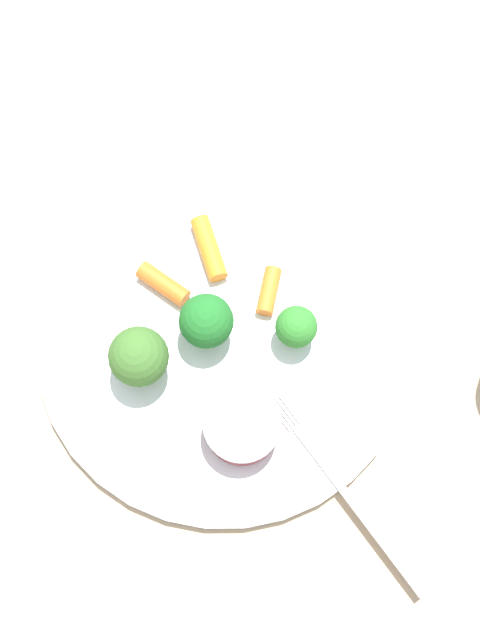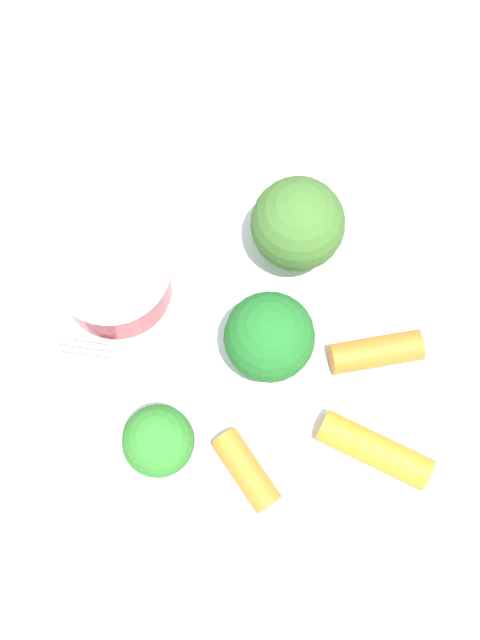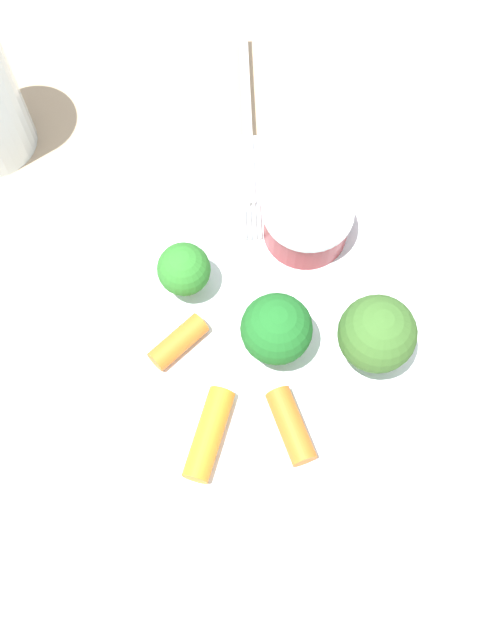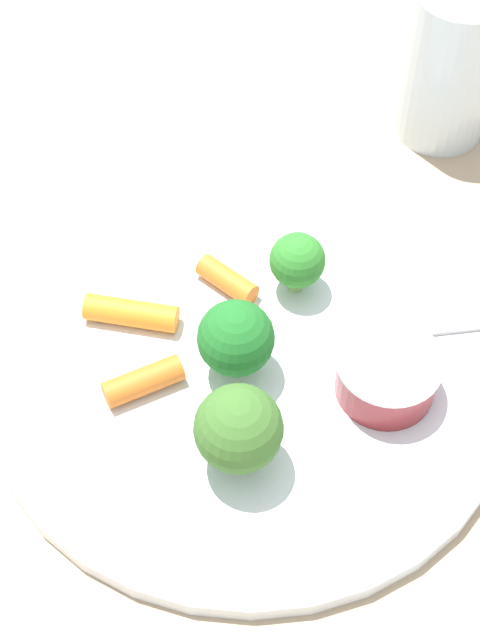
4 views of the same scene
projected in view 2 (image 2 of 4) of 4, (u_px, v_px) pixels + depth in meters
name	position (u px, v px, depth m)	size (l,w,h in m)	color
ground_plane	(247.00, 378.00, 0.43)	(2.40, 2.40, 0.00)	tan
plate	(247.00, 375.00, 0.43)	(0.31, 0.31, 0.01)	white
sauce_cup	(114.00, 278.00, 0.42)	(0.06, 0.06, 0.03)	maroon
broccoli_floret_0	(269.00, 337.00, 0.39)	(0.04, 0.04, 0.05)	#8CAC68
broccoli_floret_1	(298.00, 224.00, 0.41)	(0.05, 0.05, 0.06)	#8EC159
broccoli_floret_2	(158.00, 441.00, 0.38)	(0.03, 0.03, 0.04)	#87BD69
carrot_stick_0	(246.00, 470.00, 0.40)	(0.01, 0.01, 0.04)	orange
carrot_stick_1	(376.00, 352.00, 0.42)	(0.02, 0.02, 0.05)	orange
carrot_stick_2	(375.00, 450.00, 0.40)	(0.02, 0.02, 0.06)	orange
napkin	(71.00, 6.00, 0.51)	(0.16, 0.12, 0.00)	silver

